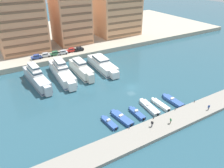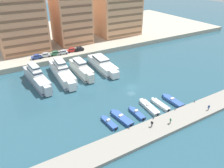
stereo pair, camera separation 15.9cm
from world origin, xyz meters
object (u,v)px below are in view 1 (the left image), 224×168
motorboat_white_center (160,105)px  pedestrian_far_side (152,123)px  motorboat_blue_far_left (109,123)px  motorboat_blue_left (122,118)px  motorboat_white_center_left (149,107)px  car_green_mid_left (55,53)px  car_red_center (71,50)px  pedestrian_near_edge (209,107)px  car_silver_center_left (63,52)px  yacht_white_left (62,72)px  yacht_ivory_mid_left (81,69)px  pedestrian_mid_deck (171,120)px  car_silver_left (45,55)px  motorboat_blue_center_right (173,101)px  car_blue_far_left (36,57)px  yacht_white_center_left (102,64)px  yacht_silver_far_left (37,78)px  motorboat_blue_mid_left (137,113)px  car_black_center_right (79,49)px

motorboat_white_center → pedestrian_far_side: 11.02m
motorboat_blue_far_left → motorboat_blue_left: motorboat_blue_far_left is taller
motorboat_white_center_left → car_green_mid_left: (-11.04, 48.24, 2.54)m
car_red_center → pedestrian_near_edge: bearing=-74.5°
motorboat_blue_far_left → car_silver_center_left: bearing=83.8°
yacht_white_left → pedestrian_near_edge: 48.41m
yacht_ivory_mid_left → car_green_mid_left: (-3.75, 18.51, 0.88)m
yacht_white_left → pedestrian_mid_deck: (13.71, -39.48, -0.42)m
car_green_mid_left → car_silver_left: bearing=178.0°
car_silver_center_left → motorboat_blue_center_right: bearing=-72.1°
yacht_white_left → car_silver_left: 17.50m
motorboat_blue_far_left → car_blue_far_left: size_ratio=1.53×
yacht_white_center_left → motorboat_white_center: (1.84, -30.90, -1.33)m
car_green_mid_left → yacht_silver_far_left: bearing=-123.8°
motorboat_blue_left → motorboat_blue_mid_left: (4.58, -0.34, -0.02)m
car_blue_far_left → car_red_center: bearing=1.7°
car_silver_center_left → car_black_center_right: size_ratio=1.01×
motorboat_blue_mid_left → motorboat_white_center_left: motorboat_white_center_left is taller
motorboat_blue_mid_left → motorboat_white_center: motorboat_blue_mid_left is taller
yacht_ivory_mid_left → pedestrian_near_edge: yacht_ivory_mid_left is taller
car_silver_left → pedestrian_far_side: size_ratio=2.48×
pedestrian_mid_deck → motorboat_blue_far_left: bearing=146.3°
motorboat_blue_mid_left → car_red_center: 49.21m
motorboat_white_center_left → pedestrian_near_edge: pedestrian_near_edge is taller
car_black_center_right → car_silver_left: bearing=179.4°
car_green_mid_left → car_black_center_right: same height
car_black_center_right → pedestrian_mid_deck: bearing=-90.3°
motorboat_blue_far_left → car_silver_left: 48.72m
yacht_ivory_mid_left → motorboat_blue_center_right: 34.33m
motorboat_blue_left → car_silver_center_left: car_silver_center_left is taller
motorboat_blue_mid_left → car_red_center: size_ratio=1.58×
car_silver_center_left → car_black_center_right: (7.57, 0.39, 0.00)m
motorboat_white_center → pedestrian_near_edge: bearing=-45.6°
motorboat_blue_far_left → motorboat_blue_left: 3.74m
yacht_ivory_mid_left → pedestrian_far_side: bearing=-86.6°
motorboat_white_center_left → car_silver_center_left: 48.51m
yacht_white_center_left → yacht_white_left: bearing=177.9°
car_black_center_right → pedestrian_far_side: 55.61m
yacht_ivory_mid_left → pedestrian_mid_deck: size_ratio=10.64×
motorboat_blue_far_left → motorboat_blue_left: size_ratio=0.79×
car_blue_far_left → pedestrian_far_side: size_ratio=2.48×
car_red_center → pedestrian_near_edge: (16.07, -58.13, -1.22)m
yacht_white_center_left → car_red_center: bearing=106.5°
car_silver_left → car_green_mid_left: size_ratio=1.01×
motorboat_blue_mid_left → car_blue_far_left: 50.73m
yacht_silver_far_left → car_red_center: 26.58m
motorboat_blue_mid_left → yacht_silver_far_left: bearing=120.7°
car_silver_center_left → yacht_silver_far_left: bearing=-131.1°
car_red_center → motorboat_blue_center_right: bearing=-76.7°
motorboat_white_center → car_black_center_right: car_black_center_right is taller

